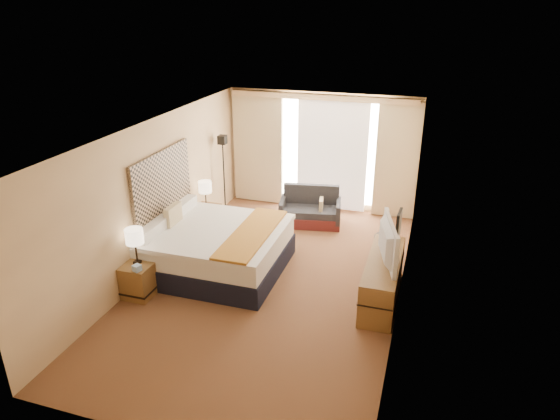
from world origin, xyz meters
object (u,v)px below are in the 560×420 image
(nightstand_left, at_px, (140,280))
(bed, at_px, (216,248))
(media_dresser, at_px, (382,279))
(loveseat, at_px, (310,212))
(nightstand_right, at_px, (207,219))
(television, at_px, (382,242))
(lamp_right, at_px, (205,187))
(floor_lamp, at_px, (223,159))
(lamp_left, at_px, (134,237))
(desk_chair, at_px, (390,240))

(nightstand_left, distance_m, bed, 1.41)
(media_dresser, relative_size, loveseat, 1.32)
(media_dresser, distance_m, bed, 2.89)
(nightstand_right, relative_size, television, 0.48)
(bed, bearing_deg, nightstand_right, 120.84)
(bed, height_order, television, television)
(lamp_right, xyz_separation_m, television, (3.64, -1.49, 0.06))
(nightstand_left, relative_size, loveseat, 0.40)
(bed, bearing_deg, television, -3.17)
(media_dresser, bearing_deg, bed, 178.08)
(nightstand_left, bearing_deg, television, 15.17)
(media_dresser, relative_size, floor_lamp, 1.01)
(media_dresser, xyz_separation_m, floor_lamp, (-3.72, 2.41, 0.91))
(nightstand_left, relative_size, nightstand_right, 1.00)
(television, bearing_deg, lamp_right, 53.24)
(lamp_left, bearing_deg, nightstand_left, -54.51)
(nightstand_right, bearing_deg, desk_chair, -3.97)
(television, bearing_deg, floor_lamp, 41.47)
(desk_chair, bearing_deg, floor_lamp, 164.83)
(nightstand_right, height_order, desk_chair, desk_chair)
(bed, xyz_separation_m, floor_lamp, (-0.83, 2.31, 0.86))
(nightstand_right, relative_size, bed, 0.24)
(nightstand_right, distance_m, floor_lamp, 1.38)
(desk_chair, bearing_deg, lamp_left, -146.17)
(nightstand_left, distance_m, media_dresser, 3.85)
(loveseat, xyz_separation_m, floor_lamp, (-1.92, -0.08, 1.00))
(nightstand_right, distance_m, loveseat, 2.17)
(bed, bearing_deg, nightstand_left, -125.17)
(loveseat, xyz_separation_m, lamp_left, (-1.93, -3.50, 0.75))
(media_dresser, relative_size, lamp_right, 3.28)
(lamp_left, bearing_deg, desk_chair, 30.80)
(nightstand_left, distance_m, loveseat, 4.02)
(nightstand_left, bearing_deg, media_dresser, 15.84)
(nightstand_left, distance_m, lamp_left, 0.74)
(bed, height_order, lamp_right, bed)
(lamp_right, bearing_deg, desk_chair, -3.58)
(desk_chair, distance_m, television, 1.38)
(lamp_right, bearing_deg, nightstand_right, 108.77)
(lamp_left, bearing_deg, nightstand_right, 89.37)
(lamp_left, bearing_deg, media_dresser, 15.20)
(nightstand_left, distance_m, desk_chair, 4.31)
(bed, xyz_separation_m, desk_chair, (2.87, 1.10, 0.06))
(bed, bearing_deg, media_dresser, -1.92)
(floor_lamp, distance_m, television, 4.43)
(nightstand_right, relative_size, lamp_right, 1.00)
(bed, distance_m, desk_chair, 3.07)
(media_dresser, height_order, television, television)
(nightstand_left, distance_m, floor_lamp, 3.60)
(nightstand_right, bearing_deg, television, -22.48)
(lamp_right, distance_m, television, 3.93)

